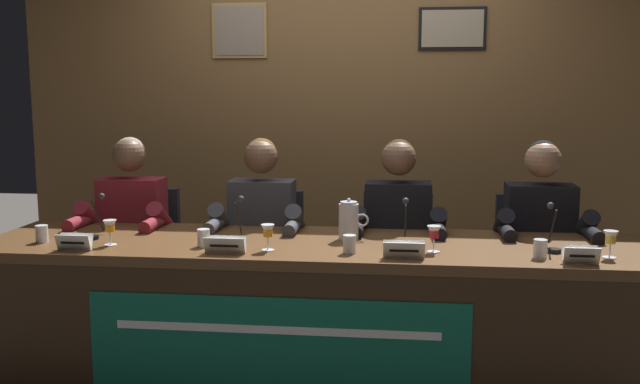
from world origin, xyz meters
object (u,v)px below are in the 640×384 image
at_px(conference_table, 317,294).
at_px(juice_glass_far_right, 610,239).
at_px(chair_center_left, 267,270).
at_px(nameplate_far_right, 581,255).
at_px(chair_far_left, 142,267).
at_px(water_cup_far_left, 42,235).
at_px(panelist_center_right, 398,234).
at_px(juice_glass_center_right, 434,234).
at_px(microphone_center_right, 405,229).
at_px(panelist_far_left, 128,228).
at_px(chair_far_right, 532,278).
at_px(juice_glass_far_left, 110,228).
at_px(chair_center_right, 397,274).
at_px(nameplate_far_left, 74,242).
at_px(juice_glass_center_left, 268,232).
at_px(nameplate_center_right, 404,250).
at_px(water_pitcher_central, 349,221).
at_px(nameplate_center_left, 225,245).
at_px(panelist_far_right, 542,238).
at_px(water_cup_center_right, 349,245).
at_px(microphone_center_left, 238,227).
at_px(microphone_far_left, 96,223).
at_px(panelist_center_left, 260,231).
at_px(water_cup_far_right, 540,250).
at_px(microphone_far_right, 553,235).
at_px(water_cup_center_left, 204,239).

relative_size(conference_table, juice_glass_far_right, 26.99).
height_order(chair_center_left, nameplate_far_right, chair_center_left).
xyz_separation_m(chair_far_left, chair_center_left, (0.76, 0.00, 0.00)).
bearing_deg(water_cup_far_left, panelist_center_right, 17.23).
distance_m(juice_glass_center_right, microphone_center_right, 0.20).
xyz_separation_m(panelist_far_left, chair_far_right, (2.28, 0.20, -0.28)).
bearing_deg(juice_glass_far_left, chair_center_right, 29.03).
xyz_separation_m(nameplate_far_left, chair_far_right, (2.26, 0.89, -0.35)).
relative_size(chair_far_left, microphone_center_right, 4.13).
relative_size(conference_table, juice_glass_center_left, 26.99).
height_order(chair_far_left, nameplate_center_right, chair_far_left).
xyz_separation_m(chair_far_right, water_pitcher_central, (-1.01, -0.50, 0.40)).
height_order(juice_glass_far_right, water_pitcher_central, water_pitcher_central).
relative_size(nameplate_center_left, panelist_far_right, 0.15).
distance_m(conference_table, panelist_center_right, 0.66).
height_order(conference_table, water_cup_far_left, water_cup_far_left).
height_order(panelist_far_left, water_cup_center_right, panelist_far_left).
bearing_deg(juice_glass_far_right, juice_glass_far_left, -179.86).
xyz_separation_m(juice_glass_center_left, panelist_far_right, (1.36, 0.59, -0.12)).
bearing_deg(chair_far_right, panelist_far_left, -175.02).
bearing_deg(juice_glass_far_left, water_pitcher_central, 13.09).
bearing_deg(microphone_center_left, juice_glass_center_left, -43.72).
distance_m(nameplate_center_right, juice_glass_far_right, 0.92).
relative_size(microphone_far_left, panelist_center_right, 0.18).
bearing_deg(chair_center_right, panelist_center_left, -165.36).
distance_m(nameplate_far_right, water_cup_far_right, 0.18).
bearing_deg(nameplate_center_right, panelist_far_right, 42.70).
xyz_separation_m(panelist_far_left, panelist_center_left, (0.76, 0.00, 0.00)).
distance_m(panelist_far_left, panelist_center_right, 1.52).
height_order(panelist_center_right, juice_glass_center_right, panelist_center_right).
relative_size(nameplate_center_right, juice_glass_center_right, 1.48).
xyz_separation_m(nameplate_center_left, microphone_far_right, (1.50, 0.22, 0.03)).
relative_size(water_cup_center_left, panelist_center_right, 0.07).
height_order(water_cup_center_left, juice_glass_center_right, juice_glass_center_right).
bearing_deg(water_cup_center_left, panelist_center_right, 30.40).
xyz_separation_m(chair_far_left, panelist_center_right, (1.52, -0.20, 0.28)).
height_order(water_cup_far_left, juice_glass_far_right, juice_glass_far_right).
distance_m(chair_far_left, panelist_far_right, 2.31).
relative_size(panelist_center_left, water_pitcher_central, 5.81).
distance_m(juice_glass_far_left, panelist_center_left, 0.85).
bearing_deg(chair_center_right, chair_far_left, 180.00).
distance_m(panelist_far_left, panelist_far_right, 2.28).
bearing_deg(chair_far_right, juice_glass_center_right, -129.06).
relative_size(microphone_far_left, water_cup_far_right, 2.54).
distance_m(nameplate_center_right, panelist_far_right, 1.00).
xyz_separation_m(nameplate_far_left, water_cup_center_left, (0.58, 0.15, -0.00)).
relative_size(water_cup_center_left, nameplate_far_right, 0.57).
xyz_separation_m(nameplate_far_left, nameplate_far_right, (2.29, -0.00, -0.00)).
relative_size(chair_center_left, microphone_center_right, 4.13).
relative_size(nameplate_far_left, panelist_center_right, 0.13).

